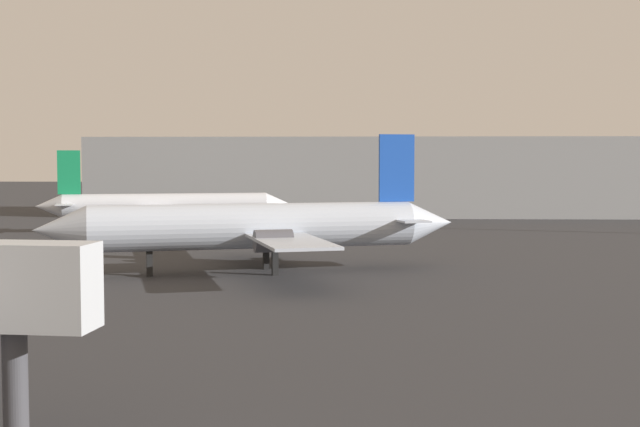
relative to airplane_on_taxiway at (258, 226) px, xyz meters
The scene contains 3 objects.
airplane_on_taxiway is the anchor object (origin of this frame).
airplane_distant 37.85m from the airplane_on_taxiway, 112.93° to the left, with size 28.20×24.37×9.16m.
terminal_building 68.07m from the airplane_on_taxiway, 76.37° to the left, with size 94.18×19.63×11.28m, color #999EA3.
Camera 1 is at (2.80, -9.86, 8.16)m, focal length 48.03 mm.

